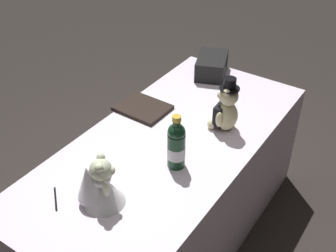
# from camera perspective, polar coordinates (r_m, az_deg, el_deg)

# --- Properties ---
(ground_plane) EXTENTS (12.00, 12.00, 0.00)m
(ground_plane) POSITION_cam_1_polar(r_m,az_deg,el_deg) (2.70, -0.00, -14.03)
(ground_plane) COLOR #2D2826
(reception_table) EXTENTS (1.79, 0.82, 0.71)m
(reception_table) POSITION_cam_1_polar(r_m,az_deg,el_deg) (2.44, -0.00, -8.67)
(reception_table) COLOR white
(reception_table) RESTS_ON ground_plane
(teddy_bear_groom) EXTENTS (0.17, 0.15, 0.31)m
(teddy_bear_groom) POSITION_cam_1_polar(r_m,az_deg,el_deg) (2.26, 7.66, 2.19)
(teddy_bear_groom) COLOR beige
(teddy_bear_groom) RESTS_ON reception_table
(teddy_bear_bride) EXTENTS (0.22, 0.24, 0.24)m
(teddy_bear_bride) POSITION_cam_1_polar(r_m,az_deg,el_deg) (1.84, -9.15, -7.67)
(teddy_bear_bride) COLOR white
(teddy_bear_bride) RESTS_ON reception_table
(champagne_bottle) EXTENTS (0.09, 0.09, 0.28)m
(champagne_bottle) POSITION_cam_1_polar(r_m,az_deg,el_deg) (1.99, 1.11, -2.53)
(champagne_bottle) COLOR #153920
(champagne_bottle) RESTS_ON reception_table
(signing_pen) EXTENTS (0.10, 0.12, 0.01)m
(signing_pen) POSITION_cam_1_polar(r_m,az_deg,el_deg) (1.96, -14.69, -9.20)
(signing_pen) COLOR black
(signing_pen) RESTS_ON reception_table
(gift_case_black) EXTENTS (0.32, 0.27, 0.12)m
(gift_case_black) POSITION_cam_1_polar(r_m,az_deg,el_deg) (2.79, 5.81, 7.98)
(gift_case_black) COLOR black
(gift_case_black) RESTS_ON reception_table
(guestbook) EXTENTS (0.23, 0.29, 0.02)m
(guestbook) POSITION_cam_1_polar(r_m,az_deg,el_deg) (2.45, -3.37, 2.42)
(guestbook) COLOR black
(guestbook) RESTS_ON reception_table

